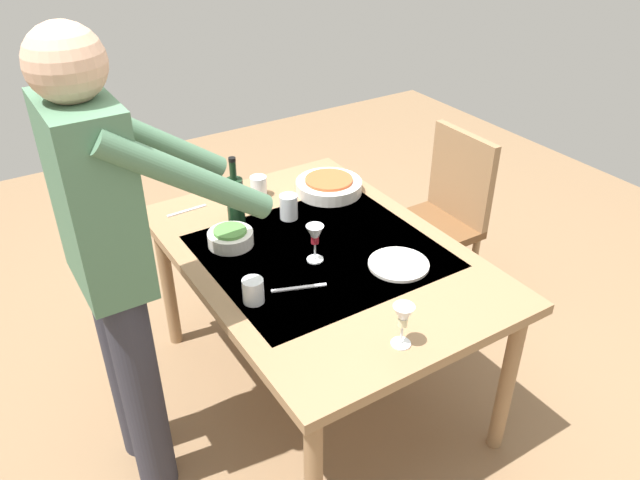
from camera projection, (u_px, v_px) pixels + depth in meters
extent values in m
plane|color=#846647|center=(320.00, 386.00, 2.81)|extent=(6.00, 6.00, 0.00)
cube|color=#93704C|center=(320.00, 255.00, 2.44)|extent=(1.43, 1.00, 0.04)
cube|color=#B2B7C1|center=(320.00, 251.00, 2.43)|extent=(0.79, 0.85, 0.00)
cylinder|color=#93704C|center=(507.00, 382.00, 2.36)|extent=(0.06, 0.06, 0.69)
cylinder|color=#93704C|center=(324.00, 232.00, 3.29)|extent=(0.06, 0.06, 0.69)
cylinder|color=#93704C|center=(168.00, 283.00, 2.90)|extent=(0.06, 0.06, 0.69)
cube|color=brown|center=(429.00, 229.00, 3.12)|extent=(0.40, 0.40, 0.04)
cube|color=#93704C|center=(462.00, 176.00, 3.07)|extent=(0.40, 0.04, 0.45)
cylinder|color=#93704C|center=(472.00, 272.00, 3.19)|extent=(0.04, 0.04, 0.43)
cylinder|color=#93704C|center=(429.00, 242.00, 3.43)|extent=(0.04, 0.04, 0.43)
cylinder|color=#93704C|center=(421.00, 293.00, 3.04)|extent=(0.04, 0.04, 0.43)
cylinder|color=#93704C|center=(379.00, 260.00, 3.28)|extent=(0.04, 0.04, 0.43)
cylinder|color=#2D2D38|center=(125.00, 363.00, 2.31)|extent=(0.14, 0.14, 0.88)
cylinder|color=#2D2D38|center=(143.00, 397.00, 2.17)|extent=(0.14, 0.14, 0.88)
cube|color=#4C7556|center=(94.00, 197.00, 1.85)|extent=(0.36, 0.20, 0.60)
sphere|color=tan|center=(65.00, 63.00, 1.64)|extent=(0.22, 0.22, 0.22)
cylinder|color=#4C7556|center=(149.00, 138.00, 2.04)|extent=(0.08, 0.52, 0.40)
cylinder|color=#4C7556|center=(189.00, 177.00, 1.79)|extent=(0.08, 0.52, 0.40)
cylinder|color=black|center=(235.00, 201.00, 2.56)|extent=(0.07, 0.07, 0.20)
cylinder|color=black|center=(233.00, 170.00, 2.49)|extent=(0.03, 0.03, 0.08)
cylinder|color=black|center=(232.00, 159.00, 2.46)|extent=(0.03, 0.03, 0.02)
cylinder|color=white|center=(315.00, 259.00, 2.37)|extent=(0.06, 0.06, 0.01)
cylinder|color=white|center=(315.00, 251.00, 2.35)|extent=(0.01, 0.01, 0.07)
cone|color=white|center=(315.00, 235.00, 2.31)|extent=(0.07, 0.07, 0.07)
cylinder|color=maroon|center=(315.00, 240.00, 2.33)|extent=(0.03, 0.03, 0.03)
cylinder|color=white|center=(401.00, 343.00, 1.97)|extent=(0.06, 0.06, 0.01)
cylinder|color=white|center=(402.00, 334.00, 1.95)|extent=(0.01, 0.01, 0.07)
cone|color=white|center=(403.00, 316.00, 1.91)|extent=(0.07, 0.07, 0.07)
cylinder|color=beige|center=(403.00, 322.00, 1.92)|extent=(0.03, 0.03, 0.03)
cylinder|color=silver|center=(259.00, 186.00, 2.79)|extent=(0.07, 0.07, 0.09)
cylinder|color=silver|center=(253.00, 291.00, 2.13)|extent=(0.07, 0.07, 0.09)
cylinder|color=silver|center=(289.00, 207.00, 2.62)|extent=(0.08, 0.08, 0.11)
cylinder|color=silver|center=(329.00, 187.00, 2.83)|extent=(0.30, 0.30, 0.05)
cylinder|color=#C6562D|center=(329.00, 182.00, 2.82)|extent=(0.22, 0.22, 0.03)
cylinder|color=silver|center=(231.00, 238.00, 2.45)|extent=(0.18, 0.18, 0.05)
cylinder|color=#4C843D|center=(230.00, 233.00, 2.44)|extent=(0.13, 0.13, 0.03)
cylinder|color=silver|center=(399.00, 264.00, 2.34)|extent=(0.23, 0.23, 0.01)
cube|color=silver|center=(299.00, 288.00, 2.22)|extent=(0.08, 0.19, 0.00)
cube|color=silver|center=(187.00, 211.00, 2.70)|extent=(0.02, 0.18, 0.00)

